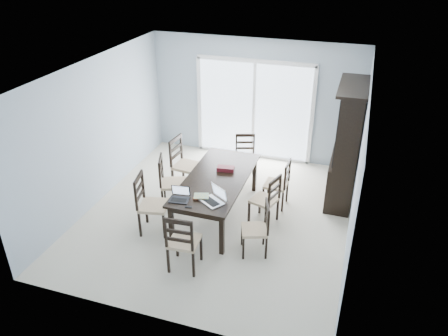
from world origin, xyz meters
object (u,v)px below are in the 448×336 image
(dining_table, at_px, (217,181))
(chair_left_near, at_px, (147,198))
(chair_left_far, at_px, (182,158))
(laptop_dark, at_px, (179,198))
(cell_phone, at_px, (189,207))
(hot_tub, at_px, (253,118))
(chair_left_mid, at_px, (168,177))
(chair_right_far, at_px, (281,179))
(chair_right_near, at_px, (260,223))
(chair_end_far, at_px, (245,152))
(laptop_silver, at_px, (212,199))
(chair_right_mid, at_px, (269,195))
(game_box, at_px, (226,169))
(chair_end_near, at_px, (182,238))
(china_hutch, at_px, (347,146))

(dining_table, bearing_deg, chair_left_near, -140.04)
(chair_left_far, bearing_deg, laptop_dark, 28.28)
(cell_phone, relative_size, hot_tub, 0.06)
(chair_left_far, bearing_deg, hot_tub, 174.16)
(chair_left_mid, xyz_separation_m, chair_right_far, (1.93, 0.62, -0.04))
(chair_right_near, relative_size, cell_phone, 9.52)
(dining_table, xyz_separation_m, chair_left_near, (-0.93, -0.78, -0.04))
(chair_right_far, relative_size, chair_end_far, 1.01)
(chair_left_near, xyz_separation_m, laptop_silver, (1.11, 0.02, 0.18))
(dining_table, xyz_separation_m, chair_left_mid, (-0.93, 0.01, -0.07))
(chair_left_near, distance_m, chair_right_mid, 2.01)
(chair_left_mid, bearing_deg, chair_right_mid, 70.67)
(laptop_silver, bearing_deg, chair_left_far, 161.42)
(chair_end_far, bearing_deg, game_box, 70.47)
(chair_end_near, distance_m, laptop_silver, 0.83)
(chair_left_near, xyz_separation_m, chair_end_far, (1.02, 2.28, -0.08))
(chair_right_near, distance_m, game_box, 1.41)
(china_hutch, distance_m, cell_phone, 3.12)
(chair_end_near, relative_size, laptop_silver, 2.58)
(chair_left_near, distance_m, chair_left_mid, 0.79)
(chair_left_far, bearing_deg, chair_left_mid, 8.18)
(chair_left_near, relative_size, laptop_silver, 2.71)
(chair_end_far, relative_size, laptop_dark, 3.23)
(chair_end_near, xyz_separation_m, laptop_dark, (-0.32, 0.68, 0.20))
(chair_end_near, distance_m, chair_end_far, 3.05)
(hot_tub, bearing_deg, china_hutch, -45.62)
(dining_table, distance_m, hot_tub, 3.65)
(cell_phone, xyz_separation_m, game_box, (0.18, 1.29, 0.03))
(chair_right_far, distance_m, cell_phone, 1.98)
(laptop_dark, distance_m, game_box, 1.22)
(laptop_dark, bearing_deg, chair_right_mid, 27.59)
(chair_left_mid, relative_size, chair_right_near, 1.11)
(chair_left_mid, distance_m, chair_end_far, 1.81)
(chair_right_far, bearing_deg, chair_left_mid, 109.98)
(chair_left_mid, xyz_separation_m, chair_right_near, (1.89, -0.78, -0.06))
(chair_right_mid, relative_size, hot_tub, 0.59)
(chair_left_near, bearing_deg, chair_end_far, 144.32)
(chair_left_mid, bearing_deg, chair_left_far, 161.84)
(chair_left_near, height_order, chair_right_far, chair_left_near)
(hot_tub, bearing_deg, chair_left_near, -98.11)
(china_hutch, xyz_separation_m, chair_right_mid, (-1.11, -1.23, -0.51))
(laptop_dark, height_order, hot_tub, laptop_dark)
(chair_right_near, bearing_deg, game_box, 20.78)
(china_hutch, bearing_deg, chair_end_far, 172.53)
(chair_end_near, distance_m, laptop_dark, 0.78)
(laptop_dark, height_order, game_box, laptop_dark)
(chair_end_far, bearing_deg, dining_table, 68.17)
(laptop_silver, bearing_deg, chair_end_far, 126.06)
(chair_end_near, relative_size, chair_end_far, 1.08)
(chair_end_near, bearing_deg, chair_right_mid, 55.75)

